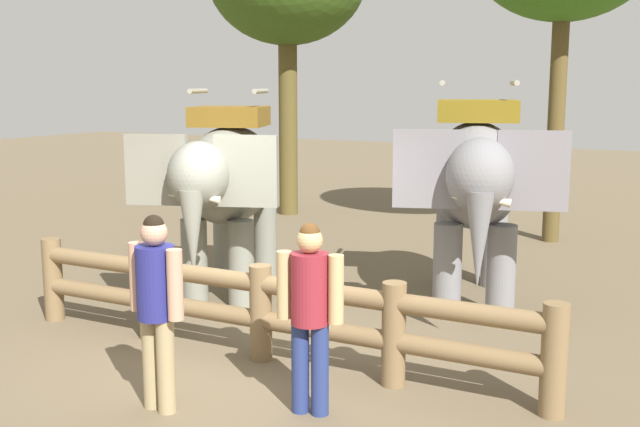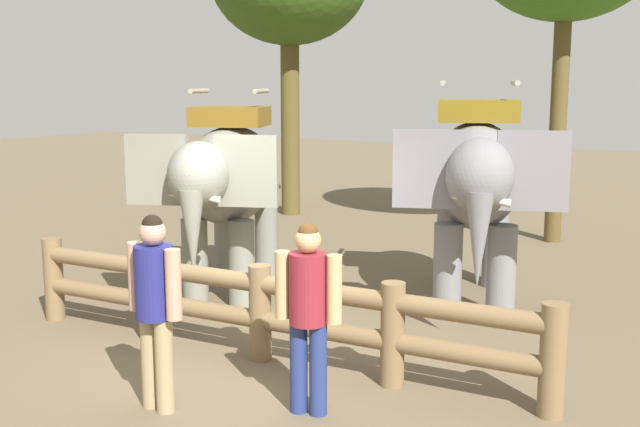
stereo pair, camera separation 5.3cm
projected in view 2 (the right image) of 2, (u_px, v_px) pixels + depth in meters
The scene contains 6 objects.
ground_plane at pixel (252, 364), 8.18m from camera, with size 60.00×60.00×0.00m, color brown.
log_fence at pixel (260, 306), 8.23m from camera, with size 6.40×0.28×1.05m.
elephant_near_left at pixel (228, 181), 10.68m from camera, with size 2.40×3.45×2.89m.
elephant_center at pixel (476, 181), 10.10m from camera, with size 2.42×3.59×3.01m.
tourist_woman_in_black at pixel (155, 299), 6.88m from camera, with size 0.64×0.41×1.82m.
tourist_man_in_blue at pixel (308, 305), 6.81m from camera, with size 0.62×0.39×1.76m.
Camera 2 is at (4.25, -6.57, 2.96)m, focal length 42.99 mm.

